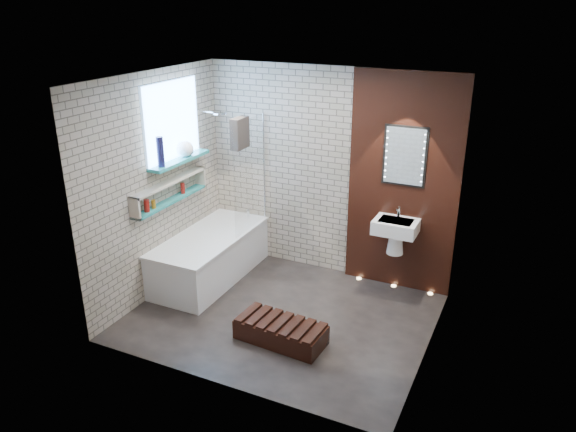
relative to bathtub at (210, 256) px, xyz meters
The scene contains 15 objects.
ground 1.34m from the bathtub, 20.18° to the right, with size 3.20×3.20×0.00m, color black.
room_shell 1.65m from the bathtub, 20.18° to the right, with size 3.24×3.20×2.60m.
walnut_panel 2.53m from the bathtub, 20.65° to the left, with size 1.30×0.06×2.60m, color black.
clerestory_window 1.65m from the bathtub, 163.78° to the right, with size 0.18×1.00×0.94m.
display_niche 1.00m from the bathtub, 135.46° to the right, with size 0.14×1.30×0.26m.
bathtub is the anchor object (origin of this frame).
bath_screen 1.14m from the bathtub, 51.10° to the left, with size 0.01×0.78×1.40m, color white.
towel 1.61m from the bathtub, 32.72° to the left, with size 0.11×0.28×0.36m, color black.
shower_head 1.78m from the bathtub, 98.54° to the left, with size 0.18×0.18×0.02m, color silver.
washbasin 2.32m from the bathtub, 16.01° to the left, with size 0.50×0.36×0.58m.
led_mirror 2.68m from the bathtub, 19.78° to the left, with size 0.50×0.02×0.70m.
walnut_step 1.69m from the bathtub, 32.16° to the right, with size 0.92×0.41×0.21m, color black.
niche_bottles 1.05m from the bathtub, 121.31° to the right, with size 0.06×0.74×0.14m.
sill_vases 1.40m from the bathtub, 163.20° to the right, with size 0.19×0.64×0.34m.
floor_uplights 2.32m from the bathtub, 19.02° to the left, with size 0.96×0.06×0.01m.
Camera 1 is at (2.34, -4.81, 3.33)m, focal length 34.54 mm.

